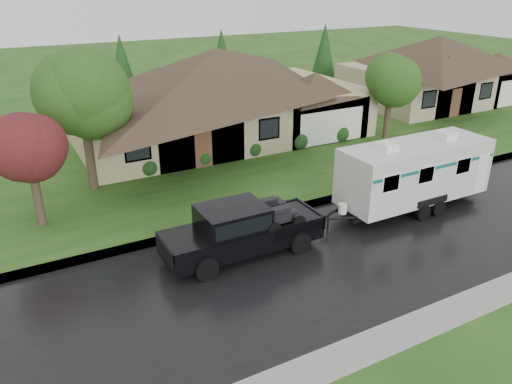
% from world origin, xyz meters
% --- Properties ---
extents(ground, '(140.00, 140.00, 0.00)m').
position_xyz_m(ground, '(0.00, 0.00, 0.00)').
color(ground, '#204C17').
rests_on(ground, ground).
extents(road, '(140.00, 8.00, 0.01)m').
position_xyz_m(road, '(0.00, -2.00, 0.01)').
color(road, black).
rests_on(road, ground).
extents(curb, '(140.00, 0.50, 0.15)m').
position_xyz_m(curb, '(0.00, 2.25, 0.07)').
color(curb, gray).
rests_on(curb, ground).
extents(lawn, '(140.00, 26.00, 0.15)m').
position_xyz_m(lawn, '(0.00, 15.00, 0.07)').
color(lawn, '#204C17').
rests_on(lawn, ground).
extents(house_main, '(19.44, 10.80, 6.90)m').
position_xyz_m(house_main, '(2.29, 13.84, 3.59)').
color(house_main, tan).
rests_on(house_main, lawn).
extents(house_neighbor, '(15.12, 9.72, 6.45)m').
position_xyz_m(house_neighbor, '(22.27, 14.34, 3.32)').
color(house_neighbor, tan).
rests_on(house_neighbor, lawn).
extents(tree_left_green, '(3.98, 3.98, 6.58)m').
position_xyz_m(tree_left_green, '(-7.25, 8.79, 4.72)').
color(tree_left_green, '#382B1E').
rests_on(tree_left_green, lawn).
extents(tree_red, '(2.95, 2.95, 4.89)m').
position_xyz_m(tree_red, '(-10.02, 5.86, 3.54)').
color(tree_red, '#382B1E').
rests_on(tree_red, lawn).
extents(tree_right_green, '(3.23, 3.23, 5.35)m').
position_xyz_m(tree_right_green, '(11.34, 8.42, 3.86)').
color(tree_right_green, '#382B1E').
rests_on(tree_right_green, lawn).
extents(shrub_row, '(13.60, 1.00, 1.00)m').
position_xyz_m(shrub_row, '(2.00, 9.30, 0.65)').
color(shrub_row, '#143814').
rests_on(shrub_row, lawn).
extents(pickup_truck, '(6.15, 2.34, 2.05)m').
position_xyz_m(pickup_truck, '(-3.63, -0.11, 1.10)').
color(pickup_truck, black).
rests_on(pickup_truck, ground).
extents(travel_trailer, '(7.58, 2.66, 3.40)m').
position_xyz_m(travel_trailer, '(5.18, -0.11, 1.80)').
color(travel_trailer, silver).
rests_on(travel_trailer, ground).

